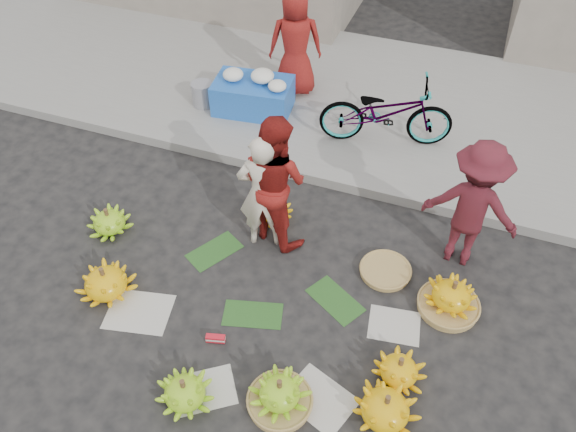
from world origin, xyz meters
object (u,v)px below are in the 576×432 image
(banana_bunch_0, at_px, (105,282))
(vendor_cream, at_px, (263,193))
(flower_table, at_px, (253,94))
(banana_bunch_4, at_px, (399,369))
(bicycle, at_px, (386,112))

(banana_bunch_0, height_order, vendor_cream, vendor_cream)
(banana_bunch_0, distance_m, flower_table, 3.81)
(vendor_cream, distance_m, flower_table, 2.71)
(banana_bunch_4, bearing_deg, banana_bunch_0, -178.70)
(banana_bunch_0, xyz_separation_m, banana_bunch_4, (3.33, 0.08, -0.04))
(banana_bunch_4, relative_size, vendor_cream, 0.38)
(banana_bunch_0, xyz_separation_m, vendor_cream, (1.37, 1.37, 0.61))
(flower_table, height_order, bicycle, bicycle)
(banana_bunch_4, distance_m, flower_table, 4.85)
(banana_bunch_0, height_order, bicycle, bicycle)
(banana_bunch_0, bearing_deg, bicycle, 58.07)
(banana_bunch_4, bearing_deg, vendor_cream, 146.56)
(vendor_cream, xyz_separation_m, flower_table, (-1.14, 2.43, -0.39))
(banana_bunch_0, bearing_deg, banana_bunch_4, 1.30)
(flower_table, bearing_deg, bicycle, -9.38)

